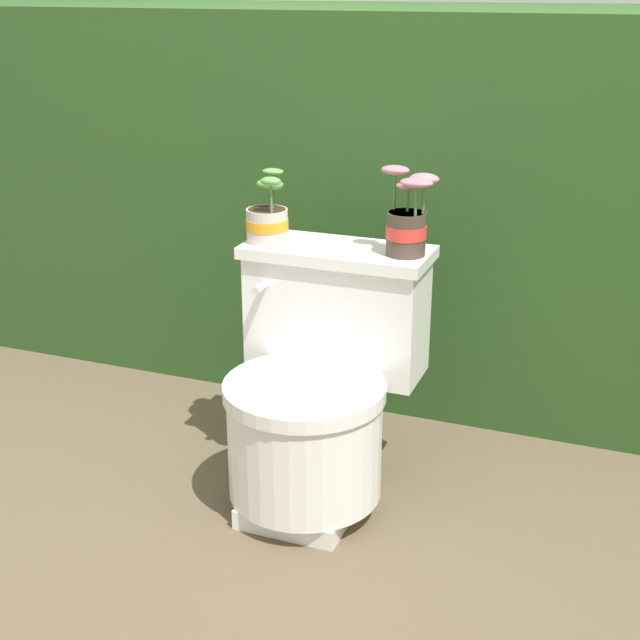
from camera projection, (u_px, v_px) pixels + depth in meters
ground_plane at (302, 512)px, 2.29m from camera, size 12.00×12.00×0.00m
hedge_backdrop at (425, 190)px, 3.06m from camera, size 3.74×1.04×1.20m
toilet at (316, 391)px, 2.28m from camera, size 0.48×0.54×0.64m
potted_plant_left at (268, 219)px, 2.30m from camera, size 0.11×0.11×0.19m
potted_plant_midleft at (407, 222)px, 2.18m from camera, size 0.15×0.11×0.22m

